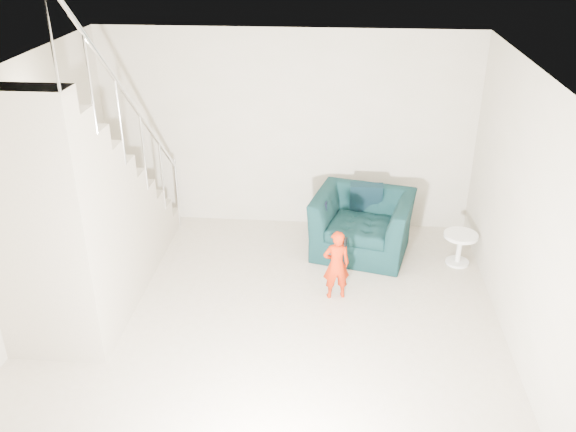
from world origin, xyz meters
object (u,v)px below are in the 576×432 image
object	(u,v)px
staircase	(83,227)
toddler	(336,265)
armchair	(362,224)
side_table	(460,244)

from	to	relation	value
staircase	toddler	bearing A→B (deg)	6.80
armchair	staircase	world-z (taller)	staircase
toddler	side_table	world-z (taller)	toddler
armchair	staircase	bearing A→B (deg)	-141.52
armchair	side_table	world-z (taller)	armchair
side_table	toddler	bearing A→B (deg)	-150.10
staircase	armchair	bearing A→B (deg)	25.09
side_table	staircase	distance (m)	4.47
armchair	side_table	xyz separation A→B (m)	(1.21, -0.22, -0.11)
side_table	staircase	bearing A→B (deg)	-164.19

